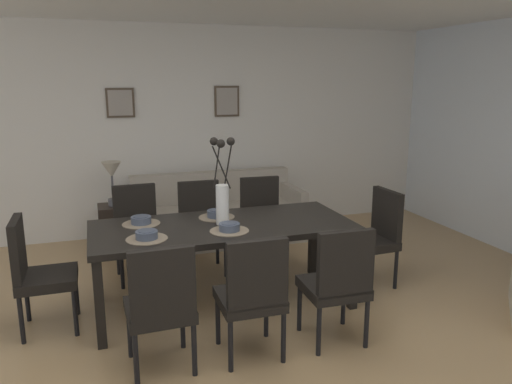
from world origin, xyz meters
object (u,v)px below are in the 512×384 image
Objects in this scene: bowl_near_right at (141,220)px; dining_chair_head_west at (36,269)px; dining_chair_near_left at (161,302)px; framed_picture_left at (120,103)px; dining_chair_far_left at (253,292)px; table_lamp at (112,174)px; bowl_far_left at (229,226)px; side_table at (115,227)px; dining_chair_far_right at (201,222)px; bowl_far_right at (217,213)px; dining_table at (223,232)px; centerpiece_vase at (222,192)px; sofa at (217,217)px; dining_chair_head_east at (376,233)px; framed_picture_center at (227,101)px; dining_chair_near_right at (137,227)px; dining_chair_mid_left at (338,280)px; bowl_near_left at (147,234)px; dining_chair_mid_right at (262,217)px.

dining_chair_head_west is at bearing -166.59° from bowl_near_right.
dining_chair_near_left is 2.62× the size of framed_picture_left.
table_lamp reaches higher than dining_chair_far_left.
dining_chair_far_left is 0.74m from bowl_far_left.
dining_chair_far_right is at bearing -49.51° from side_table.
dining_chair_far_right is 5.41× the size of bowl_far_left.
dining_table is at bearing -90.00° from bowl_far_right.
bowl_far_left is (0.01, -1.09, 0.27)m from dining_chair_far_right.
dining_table is 0.35m from centerpiece_vase.
dining_chair_head_west is 0.45× the size of sofa.
bowl_near_right is 1.00× the size of bowl_far_right.
dining_chair_head_east is at bearing -7.92° from bowl_far_right.
bowl_far_left is 2.73m from framed_picture_center.
table_lamp is (-0.83, 1.84, -0.13)m from centerpiece_vase.
dining_chair_near_right is 1.03m from table_lamp.
dining_chair_near_left and dining_chair_mid_left have the same top height.
bowl_far_left is at bearing -90.00° from dining_table.
bowl_far_right is 1.89m from side_table.
dining_chair_far_right is at bearing -65.08° from framed_picture_left.
dining_chair_near_left is at bearing -89.87° from framed_picture_left.
dining_chair_far_left is at bearing -92.05° from bowl_far_left.
side_table is 1.34× the size of framed_picture_center.
table_lamp is (-1.46, 2.75, 0.38)m from dining_chair_mid_left.
bowl_near_left reaches higher than sofa.
dining_chair_head_east is at bearing -22.57° from dining_chair_near_right.
dining_chair_head_west reaches higher than sofa.
centerpiece_vase is (0.03, 0.91, 0.51)m from dining_chair_far_left.
dining_chair_near_left is 5.41× the size of bowl_far_left.
dining_chair_mid_left is at bearing -41.08° from bowl_near_right.
side_table is (-1.49, 0.96, -0.25)m from dining_chair_mid_right.
dining_chair_mid_left is 1.00× the size of dining_chair_mid_right.
dining_chair_near_left reaches higher than bowl_far_right.
dining_chair_head_west and dining_chair_head_east have the same top height.
dining_table is at bearing -65.81° from table_lamp.
dining_chair_mid_right is 1.00× the size of dining_chair_head_east.
dining_chair_far_left is 1.80× the size of table_lamp.
dining_chair_mid_right is 0.99m from sofa.
centerpiece_vase is at bearing 88.38° from dining_chair_far_left.
dining_chair_near_right is at bearing 89.83° from dining_chair_near_left.
dining_chair_mid_right is 1.21m from centerpiece_vase.
bowl_near_right is 0.79m from bowl_far_left.
framed_picture_center reaches higher than dining_chair_far_left.
dining_chair_near_left is 1.12m from bowl_near_right.
framed_picture_left is at bearing 89.97° from bowl_near_right.
bowl_near_right is at bearing -84.19° from table_lamp.
framed_picture_left is at bearing 90.50° from dining_chair_near_right.
dining_chair_mid_left and dining_chair_mid_right have the same top height.
dining_chair_mid_right is 1.22m from dining_chair_head_east.
centerpiece_vase reaches higher than dining_chair_head_west.
dining_chair_mid_right is 0.45× the size of sofa.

